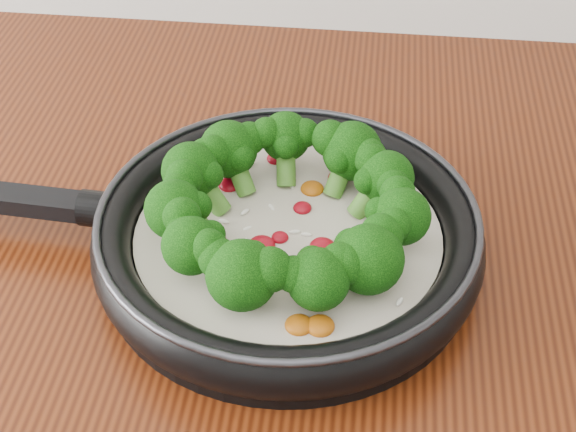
# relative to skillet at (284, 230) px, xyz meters

# --- Properties ---
(skillet) EXTENTS (0.50, 0.33, 0.09)m
(skillet) POSITION_rel_skillet_xyz_m (0.00, 0.00, 0.00)
(skillet) COLOR black
(skillet) RESTS_ON counter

